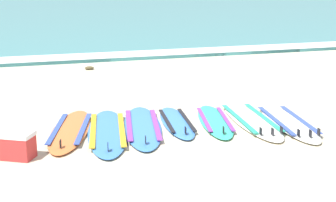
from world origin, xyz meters
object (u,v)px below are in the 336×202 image
object	(u,v)px
surfboard_1	(108,131)
cooler_box	(17,145)
surfboard_2	(142,126)
surfboard_5	(251,120)
surfboard_6	(288,122)
surfboard_4	(215,121)
surfboard_3	(177,122)
surfboard_0	(70,130)

from	to	relation	value
surfboard_1	cooler_box	bearing A→B (deg)	-152.50
surfboard_2	surfboard_5	xyz separation A→B (m)	(1.90, -0.17, 0.00)
surfboard_6	surfboard_2	bearing A→B (deg)	169.19
surfboard_4	surfboard_1	bearing A→B (deg)	-178.53
surfboard_3	surfboard_2	bearing A→B (deg)	-173.69
surfboard_0	surfboard_2	size ratio (longest dim) A/B	0.96
surfboard_2	cooler_box	distance (m)	2.18
surfboard_3	surfboard_6	world-z (taller)	same
surfboard_0	surfboard_4	world-z (taller)	same
surfboard_1	surfboard_5	distance (m)	2.50
surfboard_1	surfboard_3	distance (m)	1.23
surfboard_3	surfboard_6	bearing A→B (deg)	-16.32
surfboard_0	surfboard_4	size ratio (longest dim) A/B	1.15
surfboard_1	surfboard_6	distance (m)	3.07
surfboard_3	surfboard_4	distance (m)	0.66
surfboard_2	surfboard_5	bearing A→B (deg)	-5.22
surfboard_1	surfboard_3	size ratio (longest dim) A/B	1.32
surfboard_0	surfboard_3	bearing A→B (deg)	-2.32
surfboard_6	cooler_box	world-z (taller)	cooler_box
surfboard_5	surfboard_4	bearing A→B (deg)	169.56
surfboard_3	surfboard_5	world-z (taller)	same
surfboard_2	surfboard_4	xyz separation A→B (m)	(1.27, -0.06, 0.00)
surfboard_4	surfboard_5	bearing A→B (deg)	-10.44
surfboard_3	surfboard_4	xyz separation A→B (m)	(0.65, -0.13, -0.00)
surfboard_3	cooler_box	world-z (taller)	cooler_box
surfboard_2	surfboard_6	xyz separation A→B (m)	(2.44, -0.47, 0.00)
surfboard_2	surfboard_4	world-z (taller)	same
surfboard_5	surfboard_1	bearing A→B (deg)	178.45
surfboard_2	surfboard_3	distance (m)	0.62
surfboard_1	cooler_box	size ratio (longest dim) A/B	4.73
surfboard_6	surfboard_5	bearing A→B (deg)	151.79
surfboard_0	surfboard_6	xyz separation A→B (m)	(3.61, -0.61, 0.00)
surfboard_0	surfboard_6	bearing A→B (deg)	-9.54
surfboard_2	surfboard_5	world-z (taller)	same
surfboard_2	surfboard_5	size ratio (longest dim) A/B	1.00
surfboard_3	surfboard_4	size ratio (longest dim) A/B	0.94
surfboard_0	surfboard_2	distance (m)	1.18
cooler_box	surfboard_2	bearing A→B (deg)	22.60
surfboard_6	surfboard_4	bearing A→B (deg)	160.81
surfboard_5	cooler_box	xyz separation A→B (m)	(-3.90, -0.66, 0.16)
surfboard_4	cooler_box	size ratio (longest dim) A/B	3.81
cooler_box	surfboard_5	bearing A→B (deg)	9.63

